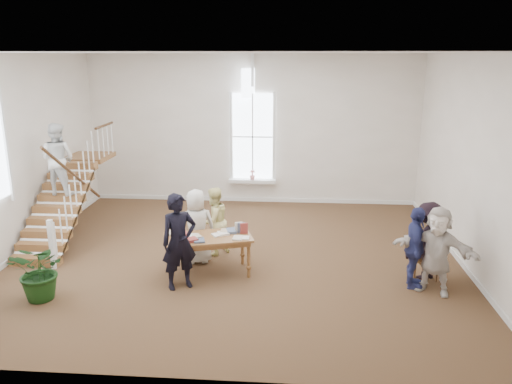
# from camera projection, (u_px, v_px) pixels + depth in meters

# --- Properties ---
(ground) EXTENTS (10.00, 10.00, 0.00)m
(ground) POSITION_uv_depth(u_px,v_px,m) (237.00, 256.00, 11.42)
(ground) COLOR #46331B
(ground) RESTS_ON ground
(room_shell) EXTENTS (10.49, 10.00, 10.00)m
(room_shell) POSITION_uv_depth(u_px,v_px,m) (253.00, 190.00, 15.53)
(room_shell) COLOR beige
(room_shell) RESTS_ON ground
(staircase) EXTENTS (1.10, 4.10, 2.92)m
(staircase) POSITION_uv_depth(u_px,v_px,m) (61.00, 177.00, 12.02)
(staircase) COLOR brown
(staircase) RESTS_ON ground
(library_table) EXTENTS (1.96, 1.36, 0.90)m
(library_table) POSITION_uv_depth(u_px,v_px,m) (208.00, 240.00, 10.32)
(library_table) COLOR brown
(library_table) RESTS_ON ground
(police_officer) EXTENTS (0.84, 0.75, 1.92)m
(police_officer) POSITION_uv_depth(u_px,v_px,m) (179.00, 242.00, 9.67)
(police_officer) COLOR black
(police_officer) RESTS_ON ground
(elderly_woman) EXTENTS (0.94, 0.76, 1.66)m
(elderly_woman) POSITION_uv_depth(u_px,v_px,m) (197.00, 227.00, 10.90)
(elderly_woman) COLOR silver
(elderly_woman) RESTS_ON ground
(person_yellow) EXTENTS (0.96, 0.97, 1.58)m
(person_yellow) POSITION_uv_depth(u_px,v_px,m) (214.00, 221.00, 11.37)
(person_yellow) COLOR #F5EA99
(person_yellow) RESTS_ON ground
(woman_cluster_a) EXTENTS (0.55, 1.02, 1.65)m
(woman_cluster_a) POSITION_uv_depth(u_px,v_px,m) (415.00, 248.00, 9.71)
(woman_cluster_a) COLOR navy
(woman_cluster_a) RESTS_ON ground
(woman_cluster_b) EXTENTS (1.21, 1.09, 1.62)m
(woman_cluster_b) POSITION_uv_depth(u_px,v_px,m) (427.00, 241.00, 10.12)
(woman_cluster_b) COLOR black
(woman_cluster_b) RESTS_ON ground
(woman_cluster_c) EXTENTS (1.66, 1.20, 1.73)m
(woman_cluster_c) POSITION_uv_depth(u_px,v_px,m) (436.00, 250.00, 9.48)
(woman_cluster_c) COLOR silver
(woman_cluster_c) RESTS_ON ground
(floor_plant) EXTENTS (1.18, 1.07, 1.14)m
(floor_plant) POSITION_uv_depth(u_px,v_px,m) (41.00, 271.00, 9.28)
(floor_plant) COLOR #133410
(floor_plant) RESTS_ON ground
(side_chair) EXTENTS (0.48, 0.48, 0.87)m
(side_chair) POSITION_uv_depth(u_px,v_px,m) (425.00, 257.00, 10.17)
(side_chair) COLOR #351B0E
(side_chair) RESTS_ON ground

